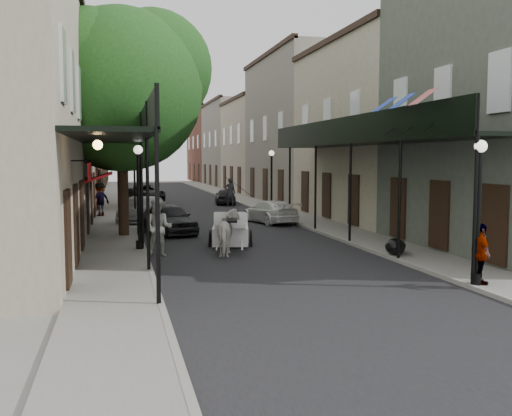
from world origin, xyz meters
TOP-DOWN VIEW (x-y plane):
  - ground at (0.00, 0.00)m, footprint 140.00×140.00m
  - road at (0.00, 20.00)m, footprint 8.00×90.00m
  - sidewalk_left at (-5.00, 20.00)m, footprint 2.20×90.00m
  - sidewalk_right at (5.00, 20.00)m, footprint 2.20×90.00m
  - building_row_left at (-8.60, 30.00)m, footprint 5.00×80.00m
  - building_row_right at (8.60, 30.00)m, footprint 5.00×80.00m
  - gallery_left at (-4.79, 6.98)m, footprint 2.20×18.05m
  - gallery_right at (4.79, 6.98)m, footprint 2.20×18.05m
  - tree_near at (-4.20, 10.18)m, footprint 7.31×6.80m
  - tree_far at (-4.25, 24.18)m, footprint 6.45×6.00m
  - lamppost_right_near at (4.10, -2.00)m, footprint 0.32×0.32m
  - lamppost_left at (-4.10, 6.00)m, footprint 0.32×0.32m
  - lamppost_right_far at (4.10, 18.00)m, footprint 0.32×0.32m
  - horse at (-1.08, 4.62)m, footprint 1.23×2.02m
  - carriage at (-0.56, 7.04)m, footprint 1.91×2.56m
  - pedestrian_walking at (-3.50, 4.90)m, footprint 1.14×1.00m
  - pedestrian_sidewalk_left at (-5.80, 18.55)m, footprint 1.40×1.27m
  - pedestrian_sidewalk_right at (4.20, -2.00)m, footprint 0.53×0.98m
  - car_left_near at (-2.60, 10.77)m, footprint 2.49×4.26m
  - car_left_mid at (-3.60, 15.41)m, footprint 2.73×4.31m
  - car_left_far at (-2.60, 30.84)m, footprint 3.05×5.02m
  - car_right_near at (2.86, 13.81)m, footprint 2.53×4.36m
  - car_right_far at (2.85, 26.21)m, footprint 1.84×3.62m
  - trash_bags at (4.32, 2.77)m, footprint 0.93×1.08m

SIDE VIEW (x-z plane):
  - ground at x=0.00m, z-range 0.00..0.00m
  - road at x=0.00m, z-range 0.00..0.01m
  - sidewalk_left at x=-5.00m, z-range 0.00..0.12m
  - sidewalk_right at x=5.00m, z-range 0.00..0.12m
  - trash_bags at x=4.32m, z-range 0.10..0.67m
  - car_right_far at x=2.85m, z-range 0.00..1.18m
  - car_right_near at x=2.86m, z-range 0.00..1.19m
  - car_left_far at x=-2.60m, z-range 0.00..1.30m
  - car_left_mid at x=-3.60m, z-range 0.00..1.34m
  - car_left_near at x=-2.60m, z-range 0.00..1.36m
  - horse at x=-1.08m, z-range 0.00..1.59m
  - pedestrian_sidewalk_right at x=4.20m, z-range 0.12..1.70m
  - pedestrian_walking at x=-3.50m, z-range 0.00..1.99m
  - carriage at x=-0.56m, z-range -0.30..2.36m
  - pedestrian_sidewalk_left at x=-5.80m, z-range 0.12..2.01m
  - lamppost_right_near at x=4.10m, z-range 0.19..3.90m
  - lamppost_left at x=-4.10m, z-range 0.19..3.90m
  - lamppost_right_far at x=4.10m, z-range 0.19..3.90m
  - gallery_left at x=-4.79m, z-range 1.61..6.49m
  - gallery_right at x=4.79m, z-range 1.61..6.49m
  - building_row_left at x=-8.60m, z-range 0.00..10.50m
  - building_row_right at x=8.60m, z-range 0.00..10.50m
  - tree_far at x=-4.25m, z-range 1.53..10.14m
  - tree_near at x=-4.20m, z-range 1.67..11.30m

